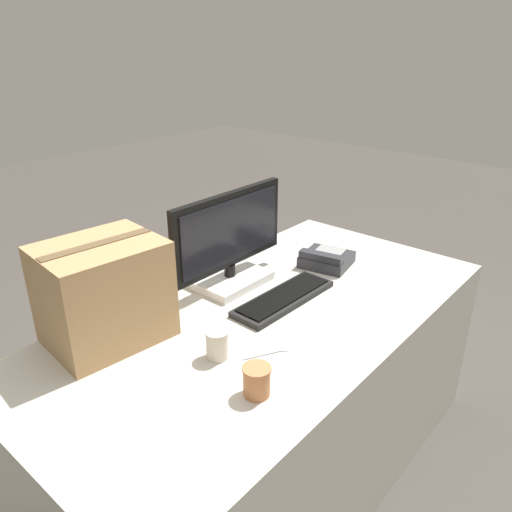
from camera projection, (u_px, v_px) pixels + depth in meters
ground_plane at (266, 465)px, 2.07m from camera, size 12.00×12.00×0.00m
office_desk at (266, 395)px, 1.92m from camera, size 1.80×0.90×0.73m
monitor at (230, 245)px, 1.92m from camera, size 0.56×0.22×0.37m
keyboard at (284, 298)px, 1.85m from camera, size 0.45×0.15×0.03m
desk_phone at (326, 259)px, 2.13m from camera, size 0.22×0.23×0.08m
paper_cup_left at (257, 381)px, 1.35m from camera, size 0.08×0.08×0.09m
paper_cup_right at (217, 344)px, 1.51m from camera, size 0.07×0.07×0.09m
spoon at (273, 352)px, 1.55m from camera, size 0.14×0.09×0.00m
cardboard_box at (104, 292)px, 1.57m from camera, size 0.39×0.32×0.33m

